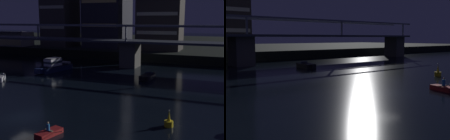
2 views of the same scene
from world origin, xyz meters
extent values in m
plane|color=black|center=(0.00, 0.00, 0.00)|extent=(400.00, 400.00, 0.00)
cube|color=black|center=(0.00, 83.63, 1.10)|extent=(240.00, 80.00, 2.20)
cube|color=#4C4944|center=(0.00, 35.63, 2.77)|extent=(3.60, 4.40, 5.55)
cube|color=#3D424C|center=(0.00, 35.63, 5.78)|extent=(96.76, 6.40, 0.45)
cube|color=slate|center=(0.00, 32.73, 9.20)|extent=(96.76, 0.36, 0.36)
cube|color=slate|center=(0.00, 38.53, 9.20)|extent=(96.76, 0.36, 0.36)
cube|color=slate|center=(-22.69, 32.73, 7.60)|extent=(0.30, 0.30, 3.20)
cube|color=slate|center=(0.00, 32.73, 7.60)|extent=(0.30, 0.30, 3.20)
cube|color=beige|center=(-29.26, 48.04, 8.18)|extent=(8.40, 0.10, 0.90)
cube|color=beige|center=(-29.26, 48.04, 14.16)|extent=(8.40, 0.10, 0.90)
cube|color=#F2D172|center=(-14.29, 49.37, 8.90)|extent=(10.73, 0.10, 0.90)
cube|color=#F2D172|center=(-14.29, 49.37, 15.59)|extent=(10.73, 0.10, 0.90)
cube|color=#38332D|center=(2.42, 53.69, 14.45)|extent=(11.73, 8.60, 24.49)
cube|color=beige|center=(2.42, 49.35, 7.10)|extent=(10.79, 0.10, 0.90)
cube|color=beige|center=(2.42, 49.35, 12.00)|extent=(10.79, 0.10, 0.90)
cube|color=#B2AD9E|center=(-44.06, 47.63, 4.40)|extent=(12.00, 6.00, 4.40)
cube|color=#EAD88C|center=(-44.06, 44.58, 3.96)|extent=(11.20, 0.10, 2.64)
cube|color=#4C4C51|center=(-44.06, 44.03, 6.75)|extent=(12.40, 1.60, 0.30)
cube|color=#19234C|center=(-12.73, 24.86, 0.60)|extent=(3.87, 8.32, 1.20)
cube|color=#19234C|center=(-13.47, 20.37, 0.68)|extent=(1.59, 1.32, 1.04)
cube|color=black|center=(-12.73, 24.86, 1.15)|extent=(3.96, 8.41, 0.10)
cube|color=white|center=(-12.83, 24.27, 1.90)|extent=(2.59, 3.50, 1.40)
cube|color=#283342|center=(-12.83, 24.27, 1.95)|extent=(2.64, 3.55, 0.44)
cube|color=silver|center=(-12.83, 24.27, 2.75)|extent=(2.33, 3.15, 0.08)
cube|color=#B7B2A8|center=(-12.17, 28.22, 1.38)|extent=(2.15, 0.93, 0.36)
cube|color=black|center=(7.17, 24.39, 0.40)|extent=(2.12, 4.05, 0.80)
cube|color=black|center=(7.37, 26.79, 0.45)|extent=(1.06, 0.98, 0.70)
cube|color=#283342|center=(7.24, 25.24, 0.98)|extent=(1.35, 0.21, 0.36)
cube|color=#262628|center=(7.22, 24.99, 0.92)|extent=(0.59, 0.45, 0.24)
cube|color=black|center=(6.99, 22.25, 0.50)|extent=(0.39, 0.39, 0.60)
sphere|color=#33D84C|center=(7.39, 27.04, 0.88)|extent=(0.12, 0.12, 0.12)
cube|color=silver|center=(-17.95, 15.09, 0.45)|extent=(1.33, 1.30, 0.70)
sphere|color=#33D84C|center=(-18.10, 15.29, 0.88)|extent=(0.12, 0.12, 0.12)
cylinder|color=yellow|center=(15.21, 3.39, 0.30)|extent=(0.90, 0.90, 0.60)
cone|color=yellow|center=(15.21, 3.39, 1.10)|extent=(0.36, 0.36, 1.00)
sphere|color=#F2EAB2|center=(15.21, 3.39, 1.68)|extent=(0.16, 0.16, 0.16)
cube|color=maroon|center=(5.45, -3.05, 0.24)|extent=(1.68, 2.79, 0.48)
cube|color=#7F6647|center=(5.45, -3.05, 0.51)|extent=(1.01, 0.43, 0.06)
cylinder|color=#1E66B2|center=(5.42, -3.15, 0.84)|extent=(0.32, 0.32, 0.60)
sphere|color=tan|center=(5.42, -3.15, 1.25)|extent=(0.22, 0.22, 0.22)
cylinder|color=olive|center=(6.47, -3.30, 0.58)|extent=(1.49, 0.41, 0.59)
camera|label=1|loc=(20.17, -23.17, 10.59)|focal=44.69mm
camera|label=2|loc=(-21.58, -18.57, 5.37)|focal=46.71mm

